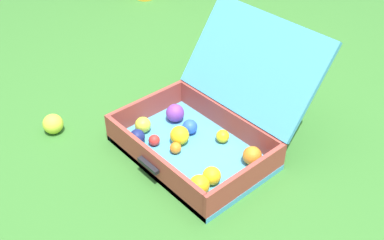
{
  "coord_description": "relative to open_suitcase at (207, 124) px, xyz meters",
  "views": [
    {
      "loc": [
        1.05,
        -0.98,
        1.24
      ],
      "look_at": [
        -0.0,
        -0.04,
        0.17
      ],
      "focal_mm": 42.5,
      "sensor_mm": 36.0,
      "label": 1
    }
  ],
  "objects": [
    {
      "name": "ground_plane",
      "position": [
        0.0,
        -0.04,
        -0.11
      ],
      "size": [
        16.0,
        16.0,
        0.0
      ],
      "primitive_type": "plane",
      "color": "#336B28"
    },
    {
      "name": "open_suitcase",
      "position": [
        0.0,
        0.0,
        0.0
      ],
      "size": [
        0.62,
        0.69,
        0.48
      ],
      "color": "#4799C6",
      "rests_on": "ground"
    },
    {
      "name": "stray_ball_on_grass",
      "position": [
        -0.51,
        -0.44,
        -0.06
      ],
      "size": [
        0.09,
        0.09,
        0.09
      ],
      "primitive_type": "sphere",
      "color": "#CCDB38",
      "rests_on": "ground"
    }
  ]
}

